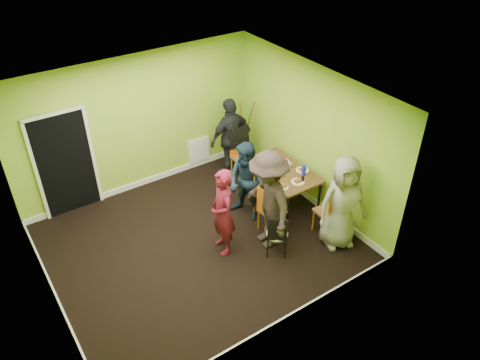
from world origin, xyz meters
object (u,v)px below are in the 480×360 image
at_px(thermos, 283,164).
at_px(orange_bottle, 275,165).
at_px(easel, 240,136).
at_px(person_standing, 223,213).
at_px(person_left_near, 268,200).
at_px(blue_bottle, 304,170).
at_px(person_back_end, 231,137).
at_px(chair_left_near, 269,209).
at_px(chair_front_end, 333,210).
at_px(person_left_far, 247,182).
at_px(chair_left_far, 258,185).
at_px(person_front_end, 343,203).
at_px(dining_table, 281,173).
at_px(chair_back_end, 239,142).
at_px(chair_bentwood, 277,233).

distance_m(thermos, orange_bottle, 0.18).
height_order(easel, person_standing, person_standing).
distance_m(orange_bottle, person_left_near, 1.36).
bearing_deg(person_left_near, blue_bottle, 119.59).
relative_size(easel, person_back_end, 0.89).
bearing_deg(blue_bottle, chair_left_near, -165.54).
xyz_separation_m(chair_front_end, person_left_far, (-0.93, 1.31, 0.20)).
height_order(orange_bottle, person_left_far, person_left_far).
relative_size(chair_left_near, easel, 0.62).
xyz_separation_m(chair_left_near, person_left_near, (-0.19, -0.20, 0.38)).
bearing_deg(chair_left_far, person_back_end, -167.09).
relative_size(easel, person_left_far, 0.99).
distance_m(chair_left_far, person_front_end, 1.73).
height_order(dining_table, blue_bottle, blue_bottle).
bearing_deg(chair_back_end, person_back_end, -58.13).
xyz_separation_m(person_standing, person_front_end, (1.78, -0.99, 0.07)).
bearing_deg(chair_left_far, person_left_near, -1.65).
xyz_separation_m(dining_table, chair_left_near, (-0.76, -0.62, -0.15)).
xyz_separation_m(chair_bentwood, easel, (1.06, 2.69, 0.30)).
relative_size(person_left_far, person_back_end, 0.91).
relative_size(chair_bentwood, person_back_end, 0.49).
bearing_deg(easel, person_standing, -130.20).
bearing_deg(person_left_near, chair_left_near, 144.73).
bearing_deg(chair_front_end, blue_bottle, 85.77).
bearing_deg(dining_table, person_left_near, -139.36).
relative_size(thermos, person_back_end, 0.13).
distance_m(dining_table, chair_back_end, 1.30).
bearing_deg(blue_bottle, person_left_near, -159.08).
height_order(chair_front_end, person_standing, person_standing).
bearing_deg(blue_bottle, person_back_end, 104.19).
xyz_separation_m(chair_left_far, person_back_end, (0.29, 1.38, 0.31)).
relative_size(dining_table, person_front_end, 0.85).
distance_m(easel, thermos, 1.52).
height_order(chair_bentwood, easel, easel).
xyz_separation_m(chair_bentwood, person_back_end, (0.77, 2.61, 0.40)).
relative_size(chair_bentwood, person_left_near, 0.46).
height_order(person_left_far, person_back_end, person_back_end).
bearing_deg(chair_back_end, dining_table, 95.38).
bearing_deg(orange_bottle, dining_table, -83.35).
relative_size(dining_table, chair_back_end, 1.33).
bearing_deg(chair_front_end, chair_back_end, 98.16).
distance_m(chair_left_far, blue_bottle, 0.91).
distance_m(easel, person_left_far, 1.77).
distance_m(chair_left_far, easel, 1.59).
bearing_deg(dining_table, chair_left_far, 173.11).
bearing_deg(dining_table, thermos, 28.64).
bearing_deg(person_front_end, chair_left_far, 129.51).
bearing_deg(chair_bentwood, chair_front_end, 31.46).
height_order(chair_left_far, person_standing, person_standing).
bearing_deg(thermos, easel, 88.58).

